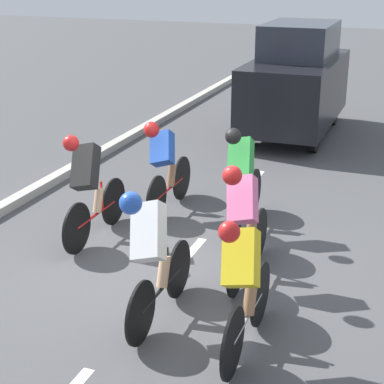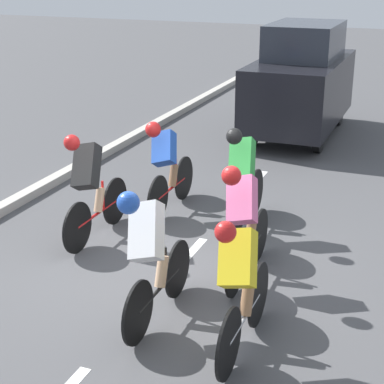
{
  "view_description": "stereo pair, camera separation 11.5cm",
  "coord_description": "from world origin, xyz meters",
  "px_view_note": "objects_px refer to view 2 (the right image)",
  "views": [
    {
      "loc": [
        -2.72,
        6.83,
        3.69
      ],
      "look_at": [
        -0.1,
        -0.13,
        0.95
      ],
      "focal_mm": 60.0,
      "sensor_mm": 36.0,
      "label": 1
    },
    {
      "loc": [
        -2.83,
        6.79,
        3.69
      ],
      "look_at": [
        -0.1,
        -0.13,
        0.95
      ],
      "focal_mm": 60.0,
      "sensor_mm": 36.0,
      "label": 2
    }
  ],
  "objects_px": {
    "cyclist_yellow": "(240,283)",
    "cyclist_green": "(243,176)",
    "cyclist_pink": "(243,218)",
    "support_car": "(301,81)",
    "cyclist_black": "(90,184)",
    "cyclist_blue": "(166,163)",
    "cyclist_white": "(150,251)"
  },
  "relations": [
    {
      "from": "cyclist_green",
      "to": "cyclist_white",
      "type": "bearing_deg",
      "value": 86.51
    },
    {
      "from": "cyclist_pink",
      "to": "cyclist_blue",
      "type": "bearing_deg",
      "value": -44.11
    },
    {
      "from": "cyclist_black",
      "to": "support_car",
      "type": "xyz_separation_m",
      "value": [
        -1.42,
        -6.54,
        0.37
      ]
    },
    {
      "from": "cyclist_green",
      "to": "support_car",
      "type": "distance_m",
      "value": 5.46
    },
    {
      "from": "cyclist_pink",
      "to": "cyclist_yellow",
      "type": "xyz_separation_m",
      "value": [
        -0.43,
        1.49,
        -0.03
      ]
    },
    {
      "from": "cyclist_yellow",
      "to": "cyclist_green",
      "type": "height_order",
      "value": "cyclist_green"
    },
    {
      "from": "support_car",
      "to": "cyclist_black",
      "type": "bearing_deg",
      "value": 77.72
    },
    {
      "from": "cyclist_white",
      "to": "cyclist_yellow",
      "type": "height_order",
      "value": "cyclist_white"
    },
    {
      "from": "cyclist_pink",
      "to": "cyclist_yellow",
      "type": "bearing_deg",
      "value": 106.01
    },
    {
      "from": "cyclist_black",
      "to": "cyclist_green",
      "type": "xyz_separation_m",
      "value": [
        -1.82,
        -1.11,
        -0.0
      ]
    },
    {
      "from": "cyclist_white",
      "to": "cyclist_green",
      "type": "height_order",
      "value": "cyclist_white"
    },
    {
      "from": "cyclist_black",
      "to": "cyclist_pink",
      "type": "relative_size",
      "value": 1.02
    },
    {
      "from": "cyclist_blue",
      "to": "cyclist_white",
      "type": "bearing_deg",
      "value": 110.56
    },
    {
      "from": "cyclist_black",
      "to": "cyclist_pink",
      "type": "bearing_deg",
      "value": 170.98
    },
    {
      "from": "cyclist_black",
      "to": "cyclist_green",
      "type": "distance_m",
      "value": 2.13
    },
    {
      "from": "cyclist_yellow",
      "to": "cyclist_black",
      "type": "bearing_deg",
      "value": -34.41
    },
    {
      "from": "cyclist_pink",
      "to": "cyclist_blue",
      "type": "relative_size",
      "value": 1.0
    },
    {
      "from": "cyclist_pink",
      "to": "support_car",
      "type": "distance_m",
      "value": 6.97
    },
    {
      "from": "cyclist_pink",
      "to": "support_car",
      "type": "bearing_deg",
      "value": -82.95
    },
    {
      "from": "cyclist_green",
      "to": "cyclist_pink",
      "type": "bearing_deg",
      "value": 107.29
    },
    {
      "from": "cyclist_blue",
      "to": "support_car",
      "type": "distance_m",
      "value": 5.31
    },
    {
      "from": "cyclist_black",
      "to": "cyclist_yellow",
      "type": "height_order",
      "value": "cyclist_black"
    },
    {
      "from": "cyclist_yellow",
      "to": "cyclist_blue",
      "type": "relative_size",
      "value": 0.98
    },
    {
      "from": "cyclist_yellow",
      "to": "cyclist_blue",
      "type": "height_order",
      "value": "cyclist_yellow"
    },
    {
      "from": "cyclist_blue",
      "to": "support_car",
      "type": "bearing_deg",
      "value": -99.55
    },
    {
      "from": "support_car",
      "to": "cyclist_white",
      "type": "bearing_deg",
      "value": 91.61
    },
    {
      "from": "cyclist_pink",
      "to": "support_car",
      "type": "relative_size",
      "value": 0.44
    },
    {
      "from": "cyclist_pink",
      "to": "cyclist_green",
      "type": "bearing_deg",
      "value": -72.71
    },
    {
      "from": "cyclist_white",
      "to": "support_car",
      "type": "bearing_deg",
      "value": -88.39
    },
    {
      "from": "support_car",
      "to": "cyclist_pink",
      "type": "bearing_deg",
      "value": 97.05
    },
    {
      "from": "cyclist_yellow",
      "to": "cyclist_blue",
      "type": "bearing_deg",
      "value": -55.74
    },
    {
      "from": "cyclist_yellow",
      "to": "support_car",
      "type": "xyz_separation_m",
      "value": [
        1.28,
        -8.4,
        0.41
      ]
    }
  ]
}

